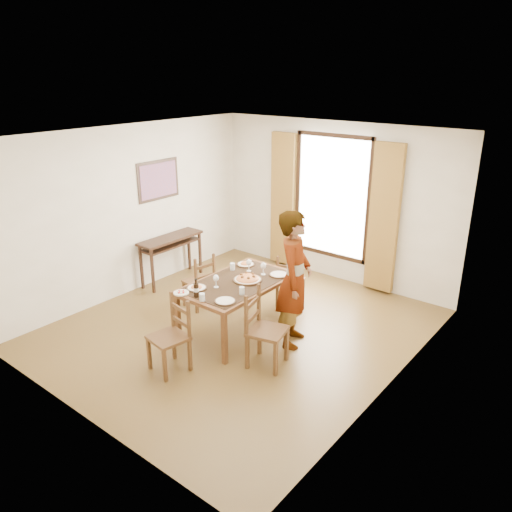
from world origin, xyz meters
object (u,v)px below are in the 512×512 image
Objects in this scene: dining_table at (238,286)px; man at (294,279)px; pasta_platter at (248,277)px; console_table at (171,243)px.

dining_table is 0.84m from man.
man is at bearing 16.14° from dining_table.
console_table is at bearing 165.86° from pasta_platter.
console_table is 0.65× the size of man.
man reaches higher than console_table.
man reaches higher than dining_table.
console_table is at bearing 58.44° from man.
man reaches higher than pasta_platter.
console_table is at bearing 162.55° from dining_table.
console_table is 0.74× the size of dining_table.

